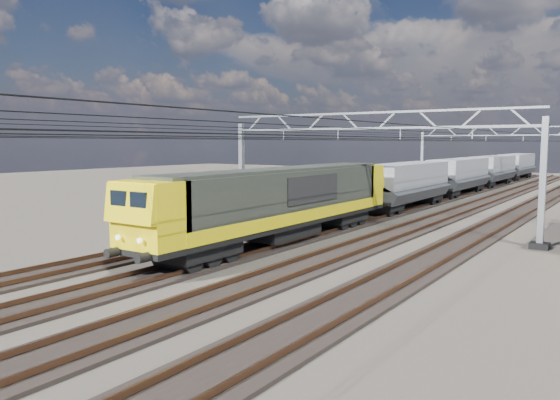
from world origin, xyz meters
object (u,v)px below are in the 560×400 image
Objects in this scene: hopper_wagon_lead at (407,182)px; hopper_wagon_fourth at (517,164)px; locomotive at (282,200)px; catenary_gantry_far at (504,155)px; catenary_gantry_mid at (368,166)px; hopper_wagon_mid at (459,173)px; hopper_wagon_third at (493,168)px.

hopper_wagon_fourth is at bearing 90.00° from hopper_wagon_lead.
catenary_gantry_far is at bearing 87.28° from locomotive.
catenary_gantry_mid is 1.53× the size of hopper_wagon_fourth.
hopper_wagon_mid and hopper_wagon_fourth have the same top height.
hopper_wagon_third is (-0.00, 46.10, -0.09)m from locomotive.
catenary_gantry_far is at bearing 90.00° from catenary_gantry_mid.
locomotive is at bearing -92.72° from catenary_gantry_far.
catenary_gantry_mid is 0.94× the size of locomotive.
locomotive is 17.70m from hopper_wagon_lead.
hopper_wagon_lead is 1.00× the size of hopper_wagon_third.
hopper_wagon_lead is at bearing -90.00° from hopper_wagon_mid.
hopper_wagon_lead is at bearing 99.81° from catenary_gantry_mid.
catenary_gantry_mid is at bearing -87.13° from hopper_wagon_third.
hopper_wagon_third is (-2.00, 3.97, -1.67)m from catenary_gantry_far.
hopper_wagon_third is at bearing 90.00° from hopper_wagon_mid.
hopper_wagon_mid is at bearing -90.00° from hopper_wagon_fourth.
hopper_wagon_fourth is (0.00, 42.60, 0.00)m from hopper_wagon_lead.
hopper_wagon_lead and hopper_wagon_fourth have the same top height.
catenary_gantry_far reaches higher than hopper_wagon_lead.
hopper_wagon_fourth is (-0.00, 60.30, -0.09)m from locomotive.
catenary_gantry_far reaches higher than locomotive.
hopper_wagon_third and hopper_wagon_fourth have the same top height.
catenary_gantry_mid is 11.86m from hopper_wagon_lead.
locomotive reaches higher than hopper_wagon_fourth.
hopper_wagon_mid is at bearing 90.00° from locomotive.
hopper_wagon_fourth is at bearing 90.00° from hopper_wagon_mid.
catenary_gantry_mid is 36.00m from catenary_gantry_far.
locomotive is at bearing -108.08° from catenary_gantry_mid.
catenary_gantry_far is 1.53× the size of hopper_wagon_third.
locomotive is at bearing -90.00° from hopper_wagon_mid.
catenary_gantry_far is 1.53× the size of hopper_wagon_mid.
hopper_wagon_fourth is (-2.00, 54.17, -1.67)m from catenary_gantry_mid.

